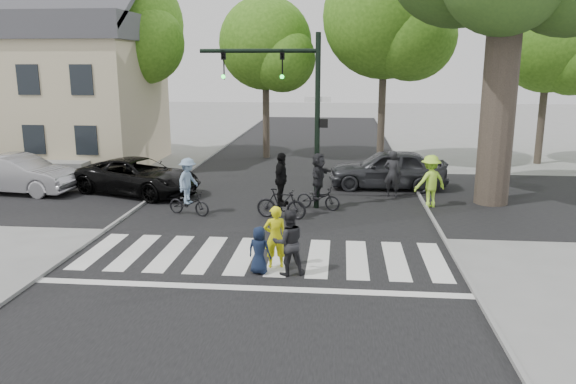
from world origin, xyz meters
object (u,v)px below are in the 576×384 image
Objects in this scene: pedestrian_child at (259,250)px; cyclist_right at (319,184)px; pedestrian_adult at (289,242)px; car_suv at (139,176)px; cyclist_left at (189,191)px; cyclist_mid at (281,192)px; pedestrian_woman at (275,237)px; traffic_signal at (293,96)px; car_grey at (388,169)px; car_silver at (18,174)px.

pedestrian_child is 6.38m from cyclist_right.
car_suv is at bearing -66.04° from pedestrian_adult.
pedestrian_adult is at bearing -53.01° from cyclist_left.
pedestrian_adult is 10.38m from car_suv.
cyclist_mid reaches higher than car_suv.
pedestrian_child is 6.00m from cyclist_left.
pedestrian_woman is 4.51m from cyclist_mid.
pedestrian_adult is 5.00m from cyclist_mid.
traffic_signal reaches higher than car_grey.
car_silver is (-10.89, 1.23, -3.14)m from traffic_signal.
cyclist_right is at bearing -35.53° from car_grey.
cyclist_mid is (-0.24, -1.48, -3.00)m from traffic_signal.
cyclist_right is 4.52m from car_grey.
pedestrian_woman is 9.79m from car_suv.
cyclist_mid reaches higher than cyclist_left.
cyclist_left is 4.45m from cyclist_right.
pedestrian_adult is 10.41m from car_grey.
car_suv is (-5.91, 3.04, -0.20)m from cyclist_mid.
pedestrian_adult is 13.70m from car_silver.
car_suv is at bearing -65.04° from pedestrian_woman.
pedestrian_child is 0.23× the size of car_suv.
cyclist_right is at bearing -10.34° from traffic_signal.
car_grey reaches higher than car_suv.
traffic_signal is 5.88m from car_grey.
cyclist_left reaches higher than car_grey.
cyclist_mid is at bearing -96.20° from car_suv.
cyclist_right is (0.92, -0.17, -3.01)m from traffic_signal.
cyclist_mid is 0.48× the size of car_silver.
traffic_signal is 7.24m from pedestrian_child.
pedestrian_woman is at bearing -110.99° from pedestrian_child.
pedestrian_child is 4.96m from cyclist_mid.
cyclist_mid is at bearing -131.39° from cyclist_right.
cyclist_right is (1.16, 6.27, 0.30)m from pedestrian_child.
cyclist_right is 11.89m from car_silver.
car_silver is at bearing 173.26° from cyclist_right.
car_silver is 14.63m from car_grey.
cyclist_left is at bearing -158.62° from traffic_signal.
pedestrian_woman is at bearing -66.04° from pedestrian_adult.
traffic_signal is 6.74m from pedestrian_woman.
pedestrian_woman is 0.60m from pedestrian_child.
cyclist_left is at bearing 177.04° from cyclist_mid.
traffic_signal is 3.09× the size of cyclist_left.
cyclist_left is 3.14m from cyclist_mid.
pedestrian_child is at bearing -118.97° from car_silver.
car_grey is (6.95, 4.82, -0.04)m from cyclist_left.
cyclist_mid reaches higher than car_silver.
pedestrian_woman is (0.09, -5.98, -3.11)m from traffic_signal.
pedestrian_woman is at bearing -85.72° from cyclist_mid.
traffic_signal is at bearing 80.75° from cyclist_mid.
cyclist_left is at bearing -67.98° from pedestrian_woman.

